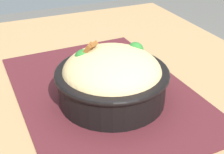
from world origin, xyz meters
name	(u,v)px	position (x,y,z in m)	size (l,w,h in m)	color
table	(102,131)	(0.00, 0.00, 0.66)	(1.07, 0.85, 0.74)	#99754C
placemat	(104,91)	(0.02, -0.01, 0.74)	(0.47, 0.33, 0.00)	#47191E
bowl	(112,77)	(-0.01, -0.02, 0.79)	(0.22, 0.22, 0.11)	black
fork	(89,74)	(0.10, -0.01, 0.75)	(0.04, 0.12, 0.00)	silver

